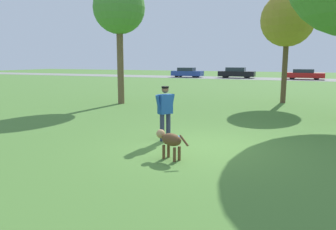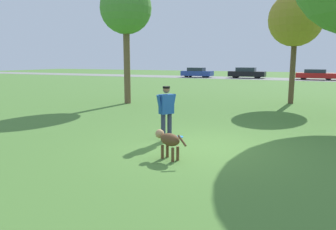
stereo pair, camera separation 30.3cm
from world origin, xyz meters
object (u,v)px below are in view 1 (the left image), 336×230
object	(u,v)px
frisbee	(178,137)
parked_car_black	(236,73)
person	(165,109)
parked_car_blue	(187,72)
tree_mid_center	(287,20)
parked_car_red	(304,74)
tree_near_left	(119,9)
dog	(170,140)

from	to	relation	value
frisbee	parked_car_black	distance (m)	34.09
person	parked_car_blue	world-z (taller)	person
tree_mid_center	parked_car_red	xyz separation A→B (m)	(0.97, 23.82, -3.72)
tree_near_left	tree_mid_center	xyz separation A→B (m)	(7.99, 3.59, -0.54)
parked_car_red	dog	bearing A→B (deg)	-92.11
dog	parked_car_black	xyz separation A→B (m)	(-5.37, 35.89, 0.22)
dog	tree_mid_center	size ratio (longest dim) A/B	0.17
frisbee	parked_car_blue	bearing A→B (deg)	108.80
tree_mid_center	parked_car_black	bearing A→B (deg)	106.60
dog	parked_car_black	size ratio (longest dim) A/B	0.21
tree_near_left	tree_mid_center	size ratio (longest dim) A/B	1.09
parked_car_red	person	bearing A→B (deg)	-93.65
tree_near_left	parked_car_blue	distance (m)	27.84
tree_mid_center	tree_near_left	bearing A→B (deg)	-155.82
parked_car_red	parked_car_blue	bearing A→B (deg)	-175.76
dog	tree_near_left	size ratio (longest dim) A/B	0.15
tree_near_left	parked_car_black	size ratio (longest dim) A/B	1.36
person	frisbee	bearing A→B (deg)	13.23
person	parked_car_red	xyz separation A→B (m)	(3.57, 34.04, -0.29)
parked_car_blue	parked_car_black	xyz separation A→B (m)	(6.49, 0.72, 0.03)
person	parked_car_red	size ratio (longest dim) A/B	0.35
tree_near_left	parked_car_black	world-z (taller)	tree_near_left
tree_near_left	tree_mid_center	bearing A→B (deg)	24.18
dog	frisbee	bearing A→B (deg)	-52.06
dog	parked_car_blue	size ratio (longest dim) A/B	0.23
person	frisbee	size ratio (longest dim) A/B	6.30
person	parked_car_black	bearing A→B (deg)	39.24
frisbee	tree_near_left	bearing A→B (deg)	132.36
dog	parked_car_blue	bearing A→B (deg)	-49.57
frisbee	parked_car_blue	world-z (taller)	parked_car_blue
dog	parked_car_red	size ratio (longest dim) A/B	0.21
tree_mid_center	parked_car_black	size ratio (longest dim) A/B	1.25
tree_mid_center	parked_car_blue	bearing A→B (deg)	120.36
person	tree_near_left	size ratio (longest dim) A/B	0.25
person	parked_car_blue	distance (m)	35.33
parked_car_black	parked_car_red	size ratio (longest dim) A/B	1.03
parked_car_red	frisbee	bearing A→B (deg)	-93.44
parked_car_black	frisbee	bearing A→B (deg)	-82.51
frisbee	parked_car_red	size ratio (longest dim) A/B	0.06
parked_car_blue	parked_car_black	size ratio (longest dim) A/B	0.91
parked_car_black	parked_car_red	xyz separation A→B (m)	(8.15, -0.24, -0.05)
parked_car_blue	parked_car_red	world-z (taller)	parked_car_blue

